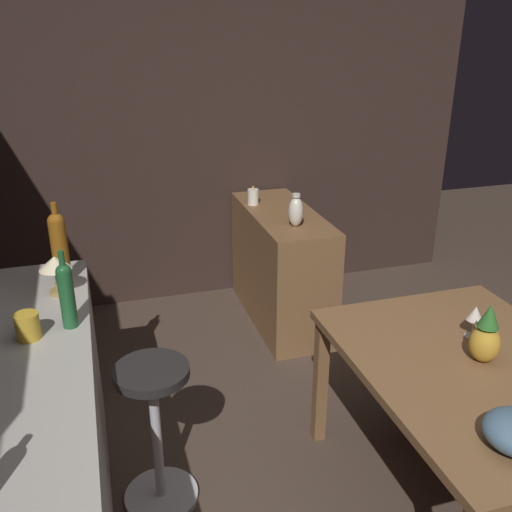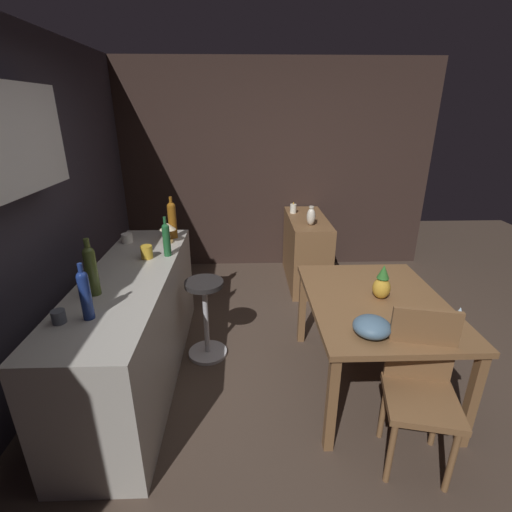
% 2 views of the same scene
% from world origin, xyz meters
% --- Properties ---
extents(ground_plane, '(9.00, 9.00, 0.00)m').
position_xyz_m(ground_plane, '(0.00, 0.00, 0.00)').
color(ground_plane, '#47382D').
extents(wall_side_right, '(0.10, 4.40, 2.60)m').
position_xyz_m(wall_side_right, '(2.55, 0.30, 1.30)').
color(wall_side_right, '#33231E').
rests_on(wall_side_right, ground_plane).
extents(dining_table, '(1.29, 0.97, 0.74)m').
position_xyz_m(dining_table, '(0.03, -0.44, 0.66)').
color(dining_table, brown).
rests_on(dining_table, ground_plane).
extents(kitchen_counter, '(2.10, 0.60, 0.90)m').
position_xyz_m(kitchen_counter, '(0.19, 1.36, 0.45)').
color(kitchen_counter, '#B2ADA3').
rests_on(kitchen_counter, ground_plane).
extents(sideboard_cabinet, '(1.10, 0.44, 0.82)m').
position_xyz_m(sideboard_cabinet, '(1.92, -0.24, 0.41)').
color(sideboard_cabinet, brown).
rests_on(sideboard_cabinet, ground_plane).
extents(chair_near_window, '(0.48, 0.48, 0.96)m').
position_xyz_m(chair_near_window, '(-0.61, -0.51, 0.53)').
color(chair_near_window, brown).
rests_on(chair_near_window, ground_plane).
extents(bar_stool, '(0.34, 0.34, 0.71)m').
position_xyz_m(bar_stool, '(0.44, 0.84, 0.38)').
color(bar_stool, '#262323').
rests_on(bar_stool, ground_plane).
extents(wine_glass_left, '(0.07, 0.07, 0.16)m').
position_xyz_m(wine_glass_left, '(-0.38, -0.79, 0.86)').
color(wine_glass_left, silver).
rests_on(wine_glass_left, dining_table).
extents(wine_glass_right, '(0.07, 0.07, 0.15)m').
position_xyz_m(wine_glass_right, '(0.23, -0.55, 0.85)').
color(wine_glass_right, silver).
rests_on(wine_glass_right, dining_table).
extents(pineapple_centerpiece, '(0.13, 0.13, 0.26)m').
position_xyz_m(pineapple_centerpiece, '(0.06, -0.47, 0.85)').
color(pineapple_centerpiece, gold).
rests_on(pineapple_centerpiece, dining_table).
extents(fruit_bowl, '(0.23, 0.23, 0.12)m').
position_xyz_m(fruit_bowl, '(-0.41, -0.25, 0.80)').
color(fruit_bowl, slate).
rests_on(fruit_bowl, dining_table).
extents(wine_bottle_green, '(0.06, 0.06, 0.33)m').
position_xyz_m(wine_bottle_green, '(0.54, 1.14, 1.05)').
color(wine_bottle_green, '#1E592D').
rests_on(wine_bottle_green, kitchen_counter).
extents(wine_bottle_amber, '(0.08, 0.08, 0.39)m').
position_xyz_m(wine_bottle_amber, '(1.00, 1.17, 1.08)').
color(wine_bottle_amber, '#8C5114').
rests_on(wine_bottle_amber, kitchen_counter).
extents(wine_bottle_olive, '(0.08, 0.08, 0.38)m').
position_xyz_m(wine_bottle_olive, '(-0.12, 1.48, 1.08)').
color(wine_bottle_olive, '#475623').
rests_on(wine_bottle_olive, kitchen_counter).
extents(wine_bottle_cobalt, '(0.06, 0.06, 0.34)m').
position_xyz_m(wine_bottle_cobalt, '(-0.42, 1.40, 1.06)').
color(wine_bottle_cobalt, navy).
rests_on(wine_bottle_cobalt, kitchen_counter).
extents(cup_white, '(0.13, 0.10, 0.08)m').
position_xyz_m(cup_white, '(0.88, 1.56, 0.94)').
color(cup_white, white).
rests_on(cup_white, kitchen_counter).
extents(cup_mustard, '(0.13, 0.09, 0.11)m').
position_xyz_m(cup_mustard, '(0.49, 1.29, 0.95)').
color(cup_mustard, gold).
rests_on(cup_mustard, kitchen_counter).
extents(cup_slate, '(0.11, 0.08, 0.08)m').
position_xyz_m(cup_slate, '(-0.46, 1.55, 0.94)').
color(cup_slate, '#515660').
rests_on(cup_slate, kitchen_counter).
extents(counter_lamp, '(0.14, 0.14, 0.18)m').
position_xyz_m(counter_lamp, '(0.86, 1.19, 1.04)').
color(counter_lamp, '#A58447').
rests_on(counter_lamp, kitchen_counter).
extents(pillar_candle_tall, '(0.08, 0.08, 0.14)m').
position_xyz_m(pillar_candle_tall, '(2.14, -0.10, 0.88)').
color(pillar_candle_tall, white).
rests_on(pillar_candle_tall, sideboard_cabinet).
extents(vase_ceramic_ivory, '(0.10, 0.10, 0.21)m').
position_xyz_m(vase_ceramic_ivory, '(1.62, -0.23, 0.92)').
color(vase_ceramic_ivory, beige).
rests_on(vase_ceramic_ivory, sideboard_cabinet).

